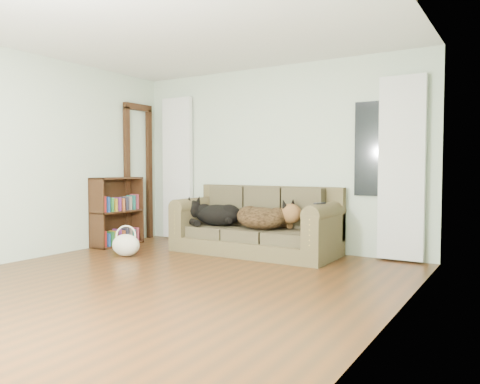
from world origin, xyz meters
The scene contains 15 objects.
floor centered at (0.00, 0.00, 0.00)m, with size 5.00×5.00×0.00m, color #3C2512.
ceiling centered at (0.00, 0.00, 2.60)m, with size 5.00×5.00×0.00m, color white.
wall_back centered at (0.00, 2.50, 1.30)m, with size 4.50×0.04×2.60m, color beige.
wall_left centered at (-2.25, 0.00, 1.30)m, with size 0.04×5.00×2.60m, color beige.
wall_right centered at (2.25, 0.00, 1.30)m, with size 0.04×5.00×2.60m, color beige.
curtain_left centered at (-1.70, 2.42, 1.15)m, with size 0.55×0.08×2.25m, color white.
curtain_right centered at (1.80, 2.42, 1.15)m, with size 0.55×0.08×2.25m, color white.
window_pane centered at (1.45, 2.47, 1.40)m, with size 0.50×0.03×1.20m, color black.
door_casing centered at (-2.20, 2.05, 1.05)m, with size 0.07×0.60×2.10m, color black.
sofa centered at (-0.01, 1.97, 0.45)m, with size 2.22×0.96×0.91m, color #3A2E24.
dog_black_lab centered at (-0.62, 1.91, 0.48)m, with size 0.72×0.50×0.30m, color black.
dog_shepherd centered at (0.18, 1.90, 0.49)m, with size 0.73×0.52×0.32m, color black.
tv_remote centered at (0.98, 1.81, 0.73)m, with size 0.05×0.19×0.02m, color black.
tote_bag centered at (-1.35, 0.91, 0.16)m, with size 0.40×0.31×0.29m, color beige.
bookshelf centered at (-2.09, 1.47, 0.50)m, with size 0.30×0.81×1.02m, color black.
Camera 1 is at (3.10, -3.49, 1.16)m, focal length 35.00 mm.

